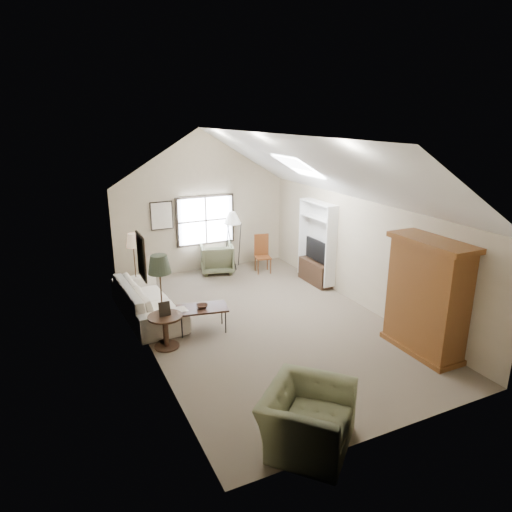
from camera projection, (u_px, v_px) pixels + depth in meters
name	position (u px, v px, depth m)	size (l,w,h in m)	color
room_shell	(265.00, 174.00, 8.99)	(5.01, 8.01, 4.00)	brown
window	(206.00, 220.00, 12.97)	(1.72, 0.08, 1.42)	black
skylight	(298.00, 166.00, 10.30)	(0.80, 1.20, 0.52)	white
wall_art	(152.00, 235.00, 10.34)	(1.97, 3.71, 0.88)	black
armoire	(427.00, 297.00, 8.44)	(0.60, 1.50, 2.20)	brown
tv_alcove	(317.00, 241.00, 11.94)	(0.32, 1.30, 2.10)	white
media_console	(315.00, 272.00, 12.19)	(0.34, 1.18, 0.60)	#382316
tv_panel	(316.00, 250.00, 12.00)	(0.05, 0.90, 0.55)	black
sofa	(147.00, 300.00, 10.15)	(2.65, 1.04, 0.78)	silver
armchair_near	(307.00, 419.00, 6.15)	(1.26, 1.10, 0.82)	#595C40
armchair_far	(217.00, 258.00, 12.99)	(0.89, 0.92, 0.84)	#5A5B40
coffee_table	(202.00, 319.00, 9.47)	(1.03, 0.57, 0.53)	#331E15
bowl	(202.00, 306.00, 9.38)	(0.25, 0.25, 0.06)	#372016
side_table	(166.00, 331.00, 8.79)	(0.67, 0.67, 0.67)	#3A2018
side_chair	(263.00, 254.00, 12.94)	(0.42, 0.42, 1.08)	brown
tripod_lamp	(233.00, 240.00, 13.22)	(0.50, 0.50, 1.71)	silver
dark_lamp	(162.00, 299.00, 8.78)	(0.44, 0.44, 1.85)	#262D1F
tan_lamp	(135.00, 265.00, 11.06)	(0.33, 0.33, 1.66)	tan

